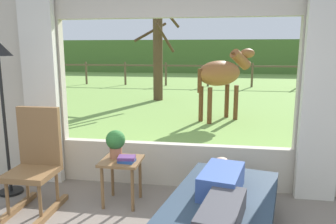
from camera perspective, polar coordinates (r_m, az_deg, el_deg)
back_wall_with_window at (r=4.03m, az=1.04°, el=4.02°), size 5.20×0.12×2.55m
curtain_panel_left at (r=4.46m, az=-21.29°, el=3.32°), size 0.44×0.10×2.40m
curtain_panel_right at (r=4.02m, az=25.36°, el=2.23°), size 0.44×0.10×2.40m
outdoor_pasture_lawn at (r=14.97m, az=6.92°, el=4.26°), size 36.00×21.68×0.02m
distant_hill_ridge at (r=24.71m, az=7.91°, el=9.61°), size 36.00×2.00×2.40m
recliner_sofa at (r=3.14m, az=9.18°, el=-18.11°), size 1.23×1.85×0.42m
reclining_person at (r=2.96m, az=9.37°, el=-13.43°), size 0.46×1.43×0.22m
rocking_chair at (r=3.85m, az=-22.10°, el=-7.89°), size 0.49×0.69×1.12m
side_table at (r=3.75m, az=-8.14°, el=-9.61°), size 0.44×0.44×0.52m
potted_plant at (r=3.74m, az=-9.16°, el=-5.22°), size 0.22×0.22×0.32m
book_stack at (r=3.62m, az=-7.25°, el=-8.18°), size 0.20×0.17×0.06m
floor_lamp_left at (r=4.22m, az=-27.39°, el=6.35°), size 0.32×0.32×1.84m
horse at (r=7.97m, az=9.45°, el=6.63°), size 1.57×1.48×1.73m
pasture_tree at (r=11.05m, az=-1.74°, el=9.80°), size 1.54×1.54×3.29m
pasture_fence_line at (r=15.37m, az=7.05°, el=7.18°), size 16.10×0.10×1.10m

